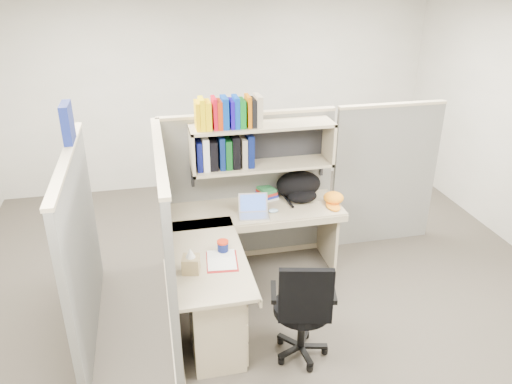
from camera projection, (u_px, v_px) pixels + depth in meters
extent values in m
plane|color=#39352C|center=(268.00, 303.00, 4.78)|extent=(6.00, 6.00, 0.00)
plane|color=#B6B3A4|center=(217.00, 91.00, 6.87)|extent=(6.00, 0.00, 6.00)
plane|color=silver|center=(272.00, 3.00, 3.64)|extent=(6.00, 6.00, 0.00)
cube|color=#61625D|center=(248.00, 189.00, 5.24)|extent=(1.80, 0.06, 1.60)
cube|color=tan|center=(248.00, 114.00, 4.90)|extent=(1.80, 0.08, 0.03)
cube|color=#61625D|center=(167.00, 241.00, 4.27)|extent=(0.06, 1.80, 1.60)
cube|color=tan|center=(159.00, 151.00, 3.92)|extent=(0.08, 1.80, 0.03)
cube|color=#61625D|center=(81.00, 250.00, 4.13)|extent=(0.06, 1.80, 1.60)
cube|color=#61625D|center=(385.00, 177.00, 5.54)|extent=(1.20, 0.06, 1.60)
cube|color=navy|center=(67.00, 123.00, 4.02)|extent=(0.07, 0.27, 0.32)
cube|color=white|center=(166.00, 191.00, 4.24)|extent=(0.00, 0.21, 0.28)
cube|color=tan|center=(262.00, 126.00, 4.77)|extent=(1.40, 0.34, 0.03)
cube|color=tan|center=(262.00, 166.00, 4.94)|extent=(1.40, 0.34, 0.03)
cube|color=tan|center=(192.00, 151.00, 4.72)|extent=(0.03, 0.34, 0.44)
cube|color=tan|center=(329.00, 141.00, 4.99)|extent=(0.03, 0.34, 0.44)
cube|color=black|center=(259.00, 141.00, 5.00)|extent=(1.38, 0.01, 0.41)
cube|color=#EBB304|center=(197.00, 116.00, 4.57)|extent=(0.03, 0.20, 0.26)
cube|color=yellow|center=(202.00, 114.00, 4.57)|extent=(0.05, 0.20, 0.29)
cube|color=yellow|center=(207.00, 115.00, 4.59)|extent=(0.06, 0.20, 0.26)
cube|color=#BC071C|center=(214.00, 113.00, 4.59)|extent=(0.04, 0.20, 0.29)
cube|color=#B42C07|center=(219.00, 114.00, 4.61)|extent=(0.05, 0.20, 0.26)
cube|color=#05359F|center=(225.00, 112.00, 4.61)|extent=(0.06, 0.20, 0.29)
cube|color=#1805A7|center=(231.00, 113.00, 4.63)|extent=(0.04, 0.20, 0.26)
cube|color=#0536A1|center=(236.00, 112.00, 4.63)|extent=(0.04, 0.20, 0.29)
cube|color=#086D1A|center=(241.00, 113.00, 4.65)|extent=(0.06, 0.20, 0.26)
cube|color=#C25E04|center=(248.00, 111.00, 4.65)|extent=(0.04, 0.20, 0.29)
cube|color=black|center=(252.00, 112.00, 4.67)|extent=(0.05, 0.20, 0.26)
cube|color=#B6A78C|center=(258.00, 110.00, 4.67)|extent=(0.06, 0.20, 0.29)
cube|color=#070C4A|center=(199.00, 154.00, 4.77)|extent=(0.05, 0.24, 0.29)
cube|color=silver|center=(205.00, 152.00, 4.78)|extent=(0.06, 0.24, 0.32)
cube|color=black|center=(213.00, 153.00, 4.80)|extent=(0.07, 0.24, 0.29)
cube|color=#07194D|center=(221.00, 151.00, 4.81)|extent=(0.05, 0.24, 0.32)
cube|color=#094113|center=(227.00, 152.00, 4.82)|extent=(0.06, 0.24, 0.29)
cube|color=black|center=(235.00, 150.00, 4.83)|extent=(0.07, 0.24, 0.32)
cube|color=gray|center=(243.00, 151.00, 4.85)|extent=(0.05, 0.24, 0.29)
cube|color=#071148|center=(249.00, 149.00, 4.86)|extent=(0.06, 0.24, 0.32)
cube|color=tan|center=(255.00, 210.00, 4.98)|extent=(1.74, 0.60, 0.03)
cube|color=tan|center=(208.00, 257.00, 4.19)|extent=(0.60, 1.34, 0.03)
cube|color=tan|center=(262.00, 227.00, 4.73)|extent=(1.74, 0.02, 0.07)
cube|color=tan|center=(244.00, 257.00, 4.26)|extent=(0.02, 1.34, 0.07)
cube|color=tan|center=(216.00, 319.00, 4.04)|extent=(0.40, 0.55, 0.68)
cube|color=tan|center=(241.00, 296.00, 3.99)|extent=(0.02, 0.50, 0.16)
cube|color=tan|center=(241.00, 314.00, 4.07)|extent=(0.02, 0.50, 0.16)
cube|color=tan|center=(242.00, 335.00, 4.16)|extent=(0.02, 0.50, 0.22)
cube|color=#B2B2B7|center=(242.00, 296.00, 3.99)|extent=(0.01, 0.12, 0.01)
cube|color=tan|center=(328.00, 232.00, 5.32)|extent=(0.03, 0.55, 0.70)
cylinder|color=#0E1854|center=(223.00, 247.00, 4.23)|extent=(0.09, 0.09, 0.08)
cylinder|color=red|center=(223.00, 242.00, 4.21)|extent=(0.10, 0.10, 0.02)
ellipsoid|color=#98BAD8|center=(273.00, 211.00, 4.90)|extent=(0.11, 0.09, 0.04)
cylinder|color=white|center=(256.00, 199.00, 5.07)|extent=(0.07, 0.07, 0.09)
cylinder|color=black|center=(302.00, 308.00, 3.96)|extent=(0.46, 0.46, 0.07)
cube|color=black|center=(306.00, 296.00, 3.65)|extent=(0.40, 0.14, 0.46)
cylinder|color=black|center=(301.00, 327.00, 4.04)|extent=(0.06, 0.06, 0.40)
cylinder|color=black|center=(300.00, 349.00, 4.14)|extent=(0.44, 0.44, 0.10)
cube|color=black|center=(274.00, 292.00, 3.90)|extent=(0.10, 0.26, 0.04)
cube|color=black|center=(333.00, 293.00, 3.89)|extent=(0.10, 0.26, 0.04)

